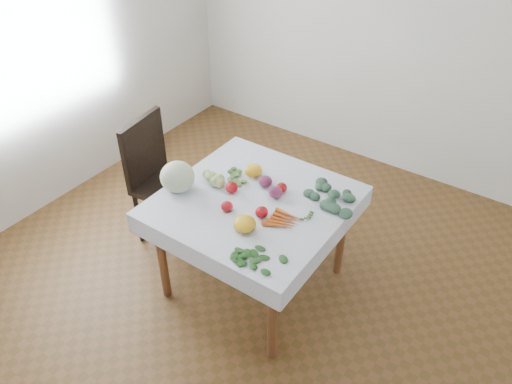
% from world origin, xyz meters
% --- Properties ---
extents(ground, '(4.00, 4.00, 0.00)m').
position_xyz_m(ground, '(0.00, 0.00, 0.00)').
color(ground, brown).
extents(back_wall, '(4.00, 0.04, 2.70)m').
position_xyz_m(back_wall, '(0.00, 2.00, 1.35)').
color(back_wall, silver).
rests_on(back_wall, ground).
extents(left_wall, '(0.04, 4.00, 2.70)m').
position_xyz_m(left_wall, '(-2.00, 0.00, 1.35)').
color(left_wall, silver).
rests_on(left_wall, ground).
extents(table, '(1.00, 1.00, 0.75)m').
position_xyz_m(table, '(0.00, 0.00, 0.65)').
color(table, brown).
rests_on(table, ground).
extents(tablecloth, '(1.12, 1.12, 0.01)m').
position_xyz_m(tablecloth, '(0.00, 0.00, 0.75)').
color(tablecloth, white).
rests_on(tablecloth, table).
extents(chair, '(0.50, 0.50, 0.99)m').
position_xyz_m(chair, '(-0.92, 0.06, 0.57)').
color(chair, black).
rests_on(chair, ground).
extents(cabbage, '(0.28, 0.28, 0.20)m').
position_xyz_m(cabbage, '(-0.46, -0.19, 0.86)').
color(cabbage, '#B1C4A4').
rests_on(cabbage, tablecloth).
extents(tomato_a, '(0.10, 0.10, 0.07)m').
position_xyz_m(tomato_a, '(-0.17, -0.02, 0.79)').
color(tomato_a, '#AF0B14').
rests_on(tomato_a, tablecloth).
extents(tomato_b, '(0.08, 0.08, 0.06)m').
position_xyz_m(tomato_b, '(0.10, 0.17, 0.79)').
color(tomato_b, '#AF0B14').
rests_on(tomato_b, tablecloth).
extents(tomato_c, '(0.10, 0.10, 0.07)m').
position_xyz_m(tomato_c, '(0.13, -0.11, 0.79)').
color(tomato_c, '#AF0B14').
rests_on(tomato_c, tablecloth).
extents(tomato_d, '(0.08, 0.08, 0.06)m').
position_xyz_m(tomato_d, '(-0.07, -0.18, 0.79)').
color(tomato_d, '#AF0B14').
rests_on(tomato_d, tablecloth).
extents(heirloom_back, '(0.13, 0.13, 0.08)m').
position_xyz_m(heirloom_back, '(-0.16, 0.22, 0.80)').
color(heirloom_back, yellow).
rests_on(heirloom_back, tablecloth).
extents(heirloom_front, '(0.14, 0.14, 0.09)m').
position_xyz_m(heirloom_front, '(0.12, -0.27, 0.80)').
color(heirloom_front, yellow).
rests_on(heirloom_front, tablecloth).
extents(onion_a, '(0.10, 0.10, 0.08)m').
position_xyz_m(onion_a, '(-0.02, 0.16, 0.79)').
color(onion_a, '#601B3B').
rests_on(onion_a, tablecloth).
extents(onion_b, '(0.09, 0.09, 0.08)m').
position_xyz_m(onion_b, '(0.10, 0.10, 0.79)').
color(onion_b, '#601B3B').
rests_on(onion_b, tablecloth).
extents(tomatillo_cluster, '(0.16, 0.15, 0.06)m').
position_xyz_m(tomatillo_cluster, '(-0.32, 0.02, 0.78)').
color(tomatillo_cluster, '#B0D279').
rests_on(tomatillo_cluster, tablecloth).
extents(carrot_bunch, '(0.19, 0.19, 0.03)m').
position_xyz_m(carrot_bunch, '(0.28, -0.08, 0.77)').
color(carrot_bunch, orange).
rests_on(carrot_bunch, tablecloth).
extents(kale_bunch, '(0.31, 0.30, 0.04)m').
position_xyz_m(kale_bunch, '(0.42, 0.29, 0.78)').
color(kale_bunch, '#33533E').
rests_on(kale_bunch, tablecloth).
extents(basil_bunch, '(0.27, 0.23, 0.01)m').
position_xyz_m(basil_bunch, '(0.32, -0.44, 0.76)').
color(basil_bunch, '#1C4917').
rests_on(basil_bunch, tablecloth).
extents(dill_bunch, '(0.18, 0.18, 0.02)m').
position_xyz_m(dill_bunch, '(-0.22, 0.12, 0.77)').
color(dill_bunch, '#507837').
rests_on(dill_bunch, tablecloth).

